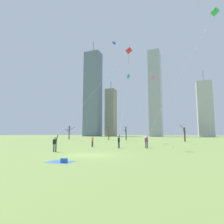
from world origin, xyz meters
The scene contains 18 objects.
ground_plane centered at (0.00, 0.00, 0.00)m, with size 400.00×400.00×0.00m, color olive.
kite_flyer_midfield_right_red centered at (-3.99, 2.12, 2.69)m, with size 7.23×7.74×14.29m.
kite_flyer_midfield_center_teal centered at (-0.54, 11.82, 4.10)m, with size 2.96×15.51×15.52m.
kite_flyer_far_back_green centered at (5.56, 10.41, 4.57)m, with size 10.85×4.32×20.72m.
bystander_far_off_by_trees centered at (3.20, 12.33, 0.90)m, with size 0.49×0.30×1.62m.
bystander_watching_nearby centered at (-4.44, 9.33, 0.90)m, with size 0.43×0.36×1.62m.
distant_kite_drifting_left_orange centered at (10.54, 9.57, 18.95)m, with size 4.12×3.95×21.34m.
distant_kite_drifting_right_pink centered at (2.45, 23.50, 13.09)m, with size 6.11×2.46×14.71m.
distant_kite_low_near_trees_blue centered at (-5.62, 23.75, 20.95)m, with size 4.34×4.50×24.04m.
picnic_spot centered at (0.41, -4.79, 0.09)m, with size 1.86×1.47×0.31m.
bare_tree_leftmost centered at (-27.86, 37.94, 2.64)m, with size 3.58×2.52×4.61m.
bare_tree_left_of_center centered at (8.82, 33.87, 1.91)m, with size 1.61×3.37×4.30m.
bare_tree_far_right_edge centered at (-7.53, 37.47, 2.32)m, with size 1.18×2.68×4.09m.
bare_tree_center centered at (-12.93, 36.96, 2.36)m, with size 0.99×2.71×4.44m.
skyline_mid_tower_left centered at (22.39, 114.48, 17.77)m, with size 8.95×9.08×43.23m.
skyline_tall_tower centered at (-43.91, 118.57, 18.56)m, with size 7.31×8.20×43.12m.
skyline_short_annex centered at (-7.70, 108.71, 29.00)m, with size 7.78×11.72×58.00m.
skyline_mid_tower_right centered at (-53.47, 105.54, 31.87)m, with size 11.65×8.98×72.50m.
Camera 1 is at (8.33, -15.83, 2.00)m, focal length 29.46 mm.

